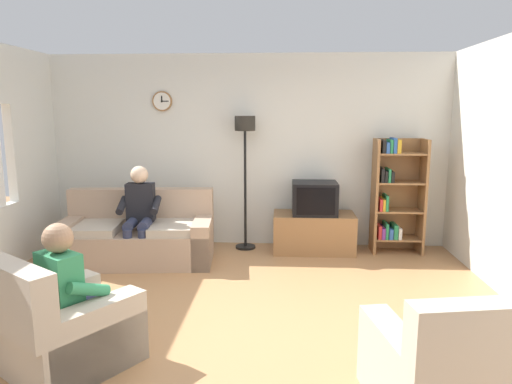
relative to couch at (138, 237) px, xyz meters
name	(u,v)px	position (x,y,z in m)	size (l,w,h in m)	color
ground_plane	(227,323)	(1.36, -1.70, -0.31)	(12.00, 12.00, 0.00)	#B27F51
back_wall_assembly	(248,151)	(1.35, 0.96, 1.04)	(6.20, 0.17, 2.70)	silver
couch	(138,237)	(0.00, 0.00, 0.00)	(1.97, 1.04, 0.90)	tan
tv_stand	(314,232)	(2.29, 0.55, -0.05)	(1.10, 0.56, 0.53)	olive
tv	(315,198)	(2.29, 0.53, 0.44)	(0.60, 0.49, 0.44)	black
bookshelf	(394,195)	(3.37, 0.63, 0.48)	(0.68, 0.36, 1.57)	olive
floor_lamp	(245,146)	(1.34, 0.65, 1.14)	(0.28, 0.28, 1.85)	black
armchair_near_window	(64,331)	(0.22, -2.49, -0.02)	(1.16, 1.18, 0.90)	#BCAD99
armchair_near_bookshelf	(443,373)	(2.88, -2.90, -0.02)	(0.94, 1.00, 0.90)	#BCAD99
person_on_couch	(139,210)	(0.07, -0.11, 0.39)	(0.54, 0.56, 1.24)	black
person_in_left_armchair	(72,288)	(0.27, -2.42, 0.29)	(0.61, 0.64, 1.12)	#338C59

